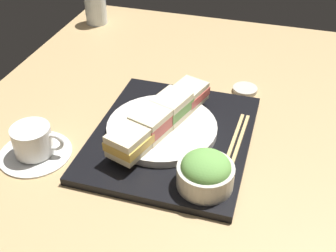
% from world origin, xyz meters
% --- Properties ---
extents(ground_plane, '(1.40, 1.00, 0.03)m').
position_xyz_m(ground_plane, '(0.00, 0.00, -0.01)').
color(ground_plane, tan).
extents(serving_tray, '(0.38, 0.32, 0.02)m').
position_xyz_m(serving_tray, '(0.04, 0.01, 0.01)').
color(serving_tray, black).
rests_on(serving_tray, ground_plane).
extents(sandwich_plate, '(0.23, 0.23, 0.02)m').
position_xyz_m(sandwich_plate, '(0.04, 0.03, 0.03)').
color(sandwich_plate, white).
rests_on(sandwich_plate, serving_tray).
extents(sandwich_nearmost, '(0.09, 0.09, 0.05)m').
position_xyz_m(sandwich_nearmost, '(-0.06, 0.07, 0.06)').
color(sandwich_nearmost, beige).
rests_on(sandwich_nearmost, sandwich_plate).
extents(sandwich_inner_near, '(0.09, 0.08, 0.05)m').
position_xyz_m(sandwich_inner_near, '(0.01, 0.04, 0.06)').
color(sandwich_inner_near, beige).
rests_on(sandwich_inner_near, sandwich_plate).
extents(sandwich_inner_far, '(0.10, 0.08, 0.05)m').
position_xyz_m(sandwich_inner_far, '(0.07, 0.02, 0.06)').
color(sandwich_inner_far, beige).
rests_on(sandwich_inner_far, sandwich_plate).
extents(sandwich_farmost, '(0.09, 0.09, 0.04)m').
position_xyz_m(sandwich_farmost, '(0.14, -0.00, 0.05)').
color(sandwich_farmost, beige).
rests_on(sandwich_farmost, sandwich_plate).
extents(salad_bowl, '(0.10, 0.10, 0.07)m').
position_xyz_m(salad_bowl, '(-0.09, -0.09, 0.05)').
color(salad_bowl, beige).
rests_on(salad_bowl, serving_tray).
extents(chopsticks_pair, '(0.20, 0.03, 0.01)m').
position_xyz_m(chopsticks_pair, '(0.04, -0.13, 0.02)').
color(chopsticks_pair, tan).
rests_on(chopsticks_pair, serving_tray).
extents(coffee_cup, '(0.15, 0.15, 0.07)m').
position_xyz_m(coffee_cup, '(-0.08, 0.26, 0.03)').
color(coffee_cup, white).
rests_on(coffee_cup, ground_plane).
extents(drinking_glass, '(0.07, 0.07, 0.11)m').
position_xyz_m(drinking_glass, '(0.55, 0.41, 0.05)').
color(drinking_glass, silver).
rests_on(drinking_glass, ground_plane).
extents(small_sauce_dish, '(0.06, 0.06, 0.01)m').
position_xyz_m(small_sauce_dish, '(0.27, -0.11, 0.01)').
color(small_sauce_dish, beige).
rests_on(small_sauce_dish, ground_plane).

